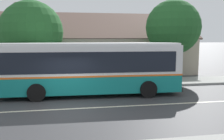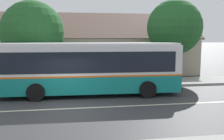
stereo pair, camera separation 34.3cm
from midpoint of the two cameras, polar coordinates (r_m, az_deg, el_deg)
ground_plane at (r=12.62m, az=-10.70°, el=-8.76°), size 300.00×300.00×0.00m
sidewalk_far at (r=18.45m, az=-10.57°, el=-3.36°), size 60.00×3.00×0.15m
lane_divider_stripe at (r=12.62m, az=-10.70°, el=-8.74°), size 60.00×0.16×0.01m
community_building at (r=26.78m, az=-8.14°, el=3.83°), size 22.38×10.93×7.09m
transit_bus at (r=15.18m, az=-5.75°, el=0.64°), size 10.96×3.03×3.17m
bench_by_building at (r=18.87m, az=-23.65°, el=-2.10°), size 1.67×0.51×0.94m
bench_down_street at (r=18.17m, az=-12.08°, el=-1.99°), size 1.60×0.51×0.94m
street_tree_primary at (r=20.77m, az=13.25°, el=9.06°), size 4.37×4.37×6.49m
street_tree_secondary at (r=19.69m, az=-18.52°, el=7.77°), size 4.65×4.65×6.21m
bus_stop_sign at (r=18.69m, az=12.73°, el=1.58°), size 0.36×0.07×2.40m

